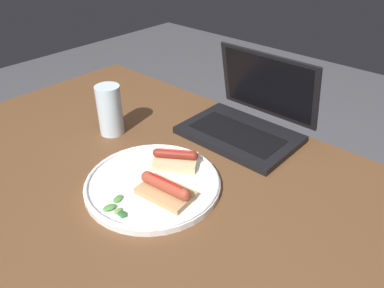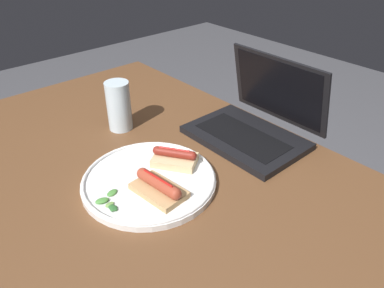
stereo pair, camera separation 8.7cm
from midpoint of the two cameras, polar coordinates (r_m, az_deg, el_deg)
desk at (r=0.91m, az=-2.38°, el=-7.68°), size 1.32×0.79×0.73m
laptop at (r=1.02m, az=11.98°, el=3.02°), size 0.30×0.25×0.21m
plate at (r=0.84m, az=-3.62°, el=-5.63°), size 0.30×0.30×0.02m
sausage_toast_left at (r=0.78m, az=-1.95°, el=-6.69°), size 0.12×0.08×0.04m
sausage_toast_middle at (r=0.87m, az=0.19°, el=-2.22°), size 0.12×0.11×0.04m
salad_pile at (r=0.78m, az=-9.51°, el=-8.76°), size 0.07×0.06×0.01m
drinking_glass at (r=1.03m, az=-8.74°, el=5.70°), size 0.07×0.07×0.14m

